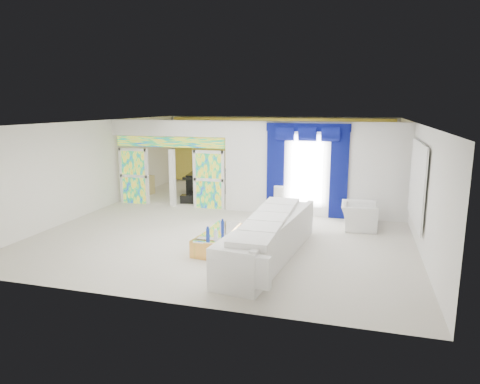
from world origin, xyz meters
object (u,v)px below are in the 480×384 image
(white_sofa, at_px, (270,239))
(console_table, at_px, (288,210))
(coffee_table, at_px, (219,240))
(armchair, at_px, (359,216))
(grand_piano, at_px, (208,183))

(white_sofa, xyz_separation_m, console_table, (-0.20, 3.86, -0.25))
(console_table, bearing_deg, coffee_table, -107.98)
(console_table, bearing_deg, armchair, -20.93)
(white_sofa, relative_size, grand_piano, 2.56)
(white_sofa, xyz_separation_m, grand_piano, (-3.84, 6.36, 0.02))
(white_sofa, height_order, armchair, white_sofa)
(console_table, relative_size, armchair, 0.99)
(coffee_table, bearing_deg, grand_piano, 112.35)
(coffee_table, distance_m, console_table, 3.74)
(white_sofa, distance_m, armchair, 3.62)
(console_table, bearing_deg, white_sofa, -87.10)
(white_sofa, distance_m, coffee_table, 1.40)
(white_sofa, bearing_deg, armchair, 63.55)
(coffee_table, relative_size, armchair, 1.65)
(white_sofa, bearing_deg, console_table, 99.70)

